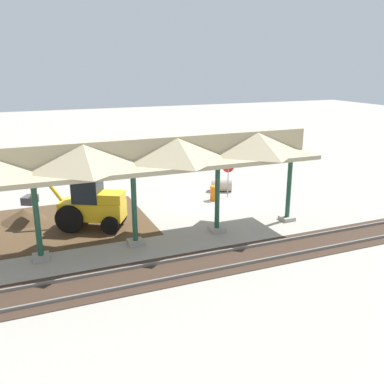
{
  "coord_description": "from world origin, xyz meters",
  "views": [
    {
      "loc": [
        10.5,
        22.54,
        8.01
      ],
      "look_at": [
        2.26,
        2.73,
        1.6
      ],
      "focal_mm": 40.0,
      "sensor_mm": 36.0,
      "label": 1
    }
  ],
  "objects_px": {
    "stop_sign": "(228,171)",
    "backhoe": "(90,204)",
    "concrete_pipe": "(221,185)",
    "traffic_barrel": "(215,193)"
  },
  "relations": [
    {
      "from": "stop_sign",
      "to": "concrete_pipe",
      "type": "bearing_deg",
      "value": -99.48
    },
    {
      "from": "stop_sign",
      "to": "concrete_pipe",
      "type": "relative_size",
      "value": 1.51
    },
    {
      "from": "backhoe",
      "to": "stop_sign",
      "type": "bearing_deg",
      "value": -167.1
    },
    {
      "from": "stop_sign",
      "to": "traffic_barrel",
      "type": "distance_m",
      "value": 1.63
    },
    {
      "from": "backhoe",
      "to": "traffic_barrel",
      "type": "xyz_separation_m",
      "value": [
        -7.85,
        -1.79,
        -0.82
      ]
    },
    {
      "from": "concrete_pipe",
      "to": "traffic_barrel",
      "type": "bearing_deg",
      "value": 51.53
    },
    {
      "from": "backhoe",
      "to": "traffic_barrel",
      "type": "relative_size",
      "value": 5.63
    },
    {
      "from": "stop_sign",
      "to": "backhoe",
      "type": "distance_m",
      "value": 9.11
    },
    {
      "from": "concrete_pipe",
      "to": "backhoe",
      "type": "bearing_deg",
      "value": 20.28
    },
    {
      "from": "stop_sign",
      "to": "backhoe",
      "type": "xyz_separation_m",
      "value": [
        8.87,
        2.03,
        -0.43
      ]
    }
  ]
}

